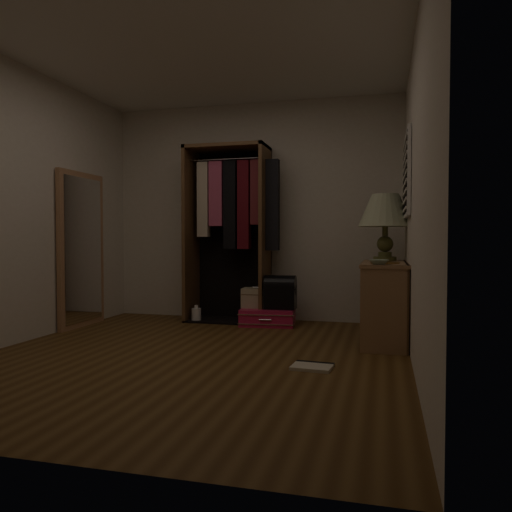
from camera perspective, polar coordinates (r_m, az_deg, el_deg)
name	(u,v)px	position (r m, az deg, el deg)	size (l,w,h in m)	color
ground	(192,356)	(4.25, -7.29, -11.26)	(4.00, 4.00, 0.00)	#533617
room_walls	(202,175)	(4.18, -6.19, 9.24)	(3.52, 4.02, 2.60)	beige
console_bookshelf	(384,299)	(4.92, 14.43, -4.83)	(0.42, 1.12, 0.75)	#926846
open_wardrobe	(233,218)	(5.87, -2.66, 4.37)	(1.09, 0.50, 2.05)	brown
floor_mirror	(82,250)	(5.82, -19.31, 0.68)	(0.06, 0.80, 1.70)	#AE7A54
pink_suitcase	(268,317)	(5.65, 1.35, -6.95)	(0.66, 0.51, 0.19)	#BF1746
train_case	(257,298)	(5.70, 0.06, -4.78)	(0.34, 0.25, 0.24)	tan
black_bag	(280,292)	(5.60, 2.80, -4.08)	(0.35, 0.23, 0.38)	black
table_lamp	(385,212)	(5.26, 14.56, 4.89)	(0.56, 0.56, 0.67)	#4C5127
brass_tray	(385,263)	(4.63, 14.51, -0.73)	(0.30, 0.30, 0.01)	olive
ceramic_bowl	(379,262)	(4.44, 13.86, -0.67)	(0.17, 0.17, 0.04)	#99B89F
white_jug	(196,315)	(5.91, -6.83, -6.68)	(0.12, 0.12, 0.20)	white
floor_book	(313,366)	(3.86, 6.50, -12.41)	(0.31, 0.26, 0.03)	beige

